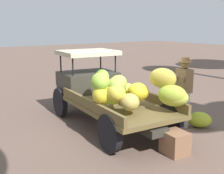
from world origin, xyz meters
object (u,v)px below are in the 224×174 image
Objects in this scene: truck at (106,89)px; farmer at (184,87)px; loose_banana_bunch at (200,120)px; wooden_crate at (175,143)px.

truck reaches higher than farmer.
loose_banana_bunch is (-0.33, -0.29, -0.81)m from farmer.
loose_banana_bunch is (0.71, -1.67, -0.03)m from wooden_crate.
loose_banana_bunch is (-1.58, -1.78, -0.73)m from truck.
loose_banana_bunch is at bearing 141.92° from farmer.
wooden_crate is 0.84× the size of loose_banana_bunch.
wooden_crate is (-1.04, 1.38, -0.78)m from farmer.
truck is 2.59× the size of farmer.
truck is 7.93× the size of loose_banana_bunch.
farmer is (-1.25, -1.49, 0.08)m from truck.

